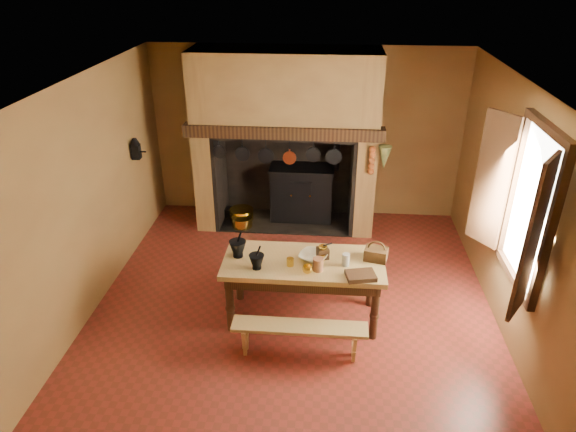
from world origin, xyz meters
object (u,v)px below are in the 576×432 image
object	(u,v)px
wicker_basket	(376,253)
mixing_bowl	(313,257)
bench_front	(299,333)
iron_range	(302,192)
work_table	(304,270)
coffee_grinder	(323,252)

from	to	relation	value
wicker_basket	mixing_bowl	bearing A→B (deg)	-160.56
bench_front	iron_range	bearing A→B (deg)	92.97
iron_range	mixing_bowl	xyz separation A→B (m)	(0.28, -2.62, 0.37)
work_table	wicker_basket	distance (m)	0.87
coffee_grinder	iron_range	bearing A→B (deg)	80.28
work_table	bench_front	distance (m)	0.78
iron_range	bench_front	world-z (taller)	iron_range
bench_front	wicker_basket	xyz separation A→B (m)	(0.84, 0.78, 0.59)
work_table	coffee_grinder	size ratio (longest dim) A/B	9.38
work_table	mixing_bowl	bearing A→B (deg)	16.48
mixing_bowl	work_table	bearing A→B (deg)	-163.52
coffee_grinder	mixing_bowl	xyz separation A→B (m)	(-0.11, -0.05, -0.04)
bench_front	wicker_basket	distance (m)	1.29
mixing_bowl	wicker_basket	world-z (taller)	wicker_basket
bench_front	mixing_bowl	xyz separation A→B (m)	(0.11, 0.72, 0.54)
bench_front	coffee_grinder	distance (m)	0.99
work_table	mixing_bowl	world-z (taller)	mixing_bowl
iron_range	mixing_bowl	bearing A→B (deg)	-83.79
bench_front	wicker_basket	world-z (taller)	wicker_basket
work_table	coffee_grinder	xyz separation A→B (m)	(0.22, 0.08, 0.20)
coffee_grinder	wicker_basket	distance (m)	0.62
iron_range	wicker_basket	world-z (taller)	iron_range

